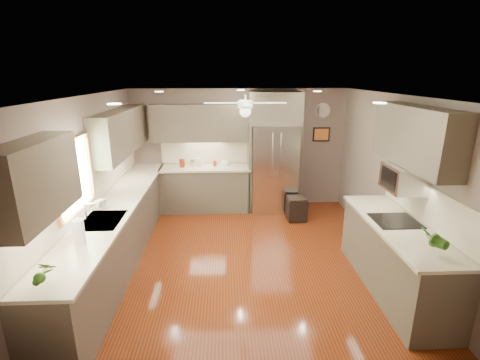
{
  "coord_description": "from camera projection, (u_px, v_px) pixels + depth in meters",
  "views": [
    {
      "loc": [
        -0.3,
        -4.79,
        2.78
      ],
      "look_at": [
        -0.06,
        0.6,
        1.13
      ],
      "focal_mm": 26.0,
      "sensor_mm": 36.0,
      "label": 1
    }
  ],
  "objects": [
    {
      "name": "floor",
      "position": [
        246.0,
        261.0,
        5.4
      ],
      "size": [
        5.0,
        5.0,
        0.0
      ],
      "primitive_type": "plane",
      "color": "#52180A",
      "rests_on": "ground"
    },
    {
      "name": "ceiling",
      "position": [
        247.0,
        96.0,
        4.67
      ],
      "size": [
        5.0,
        5.0,
        0.0
      ],
      "primitive_type": "plane",
      "rotation": [
        3.14,
        0.0,
        0.0
      ],
      "color": "white",
      "rests_on": "ground"
    },
    {
      "name": "wall_back",
      "position": [
        239.0,
        149.0,
        7.42
      ],
      "size": [
        4.5,
        0.0,
        4.5
      ],
      "primitive_type": "plane",
      "rotation": [
        1.57,
        0.0,
        0.0
      ],
      "color": "#6B5A52",
      "rests_on": "ground"
    },
    {
      "name": "wall_front",
      "position": [
        266.0,
        284.0,
        2.64
      ],
      "size": [
        4.5,
        0.0,
        4.5
      ],
      "primitive_type": "plane",
      "rotation": [
        -1.57,
        0.0,
        0.0
      ],
      "color": "#6B5A52",
      "rests_on": "ground"
    },
    {
      "name": "wall_left",
      "position": [
        89.0,
        186.0,
        4.94
      ],
      "size": [
        0.0,
        5.0,
        5.0
      ],
      "primitive_type": "plane",
      "rotation": [
        1.57,
        0.0,
        1.57
      ],
      "color": "#6B5A52",
      "rests_on": "ground"
    },
    {
      "name": "wall_right",
      "position": [
        398.0,
        182.0,
        5.13
      ],
      "size": [
        0.0,
        5.0,
        5.0
      ],
      "primitive_type": "plane",
      "rotation": [
        1.57,
        0.0,
        -1.57
      ],
      "color": "#6B5A52",
      "rests_on": "ground"
    },
    {
      "name": "canister_a",
      "position": [
        182.0,
        163.0,
        7.15
      ],
      "size": [
        0.14,
        0.14,
        0.17
      ],
      "primitive_type": "cylinder",
      "rotation": [
        0.0,
        0.0,
        0.33
      ],
      "color": "maroon",
      "rests_on": "back_run"
    },
    {
      "name": "canister_b",
      "position": [
        193.0,
        163.0,
        7.21
      ],
      "size": [
        0.12,
        0.12,
        0.14
      ],
      "primitive_type": "cylinder",
      "rotation": [
        0.0,
        0.0,
        -0.42
      ],
      "color": "silver",
      "rests_on": "back_run"
    },
    {
      "name": "canister_c",
      "position": [
        198.0,
        162.0,
        7.19
      ],
      "size": [
        0.13,
        0.13,
        0.16
      ],
      "primitive_type": "cylinder",
      "rotation": [
        0.0,
        0.0,
        -0.35
      ],
      "color": "beige",
      "rests_on": "back_run"
    },
    {
      "name": "canister_d",
      "position": [
        215.0,
        163.0,
        7.22
      ],
      "size": [
        0.09,
        0.09,
        0.11
      ],
      "primitive_type": "cylinder",
      "rotation": [
        0.0,
        0.0,
        -0.26
      ],
      "color": "maroon",
      "rests_on": "back_run"
    },
    {
      "name": "soap_bottle",
      "position": [
        100.0,
        203.0,
        4.89
      ],
      "size": [
        0.12,
        0.12,
        0.21
      ],
      "primitive_type": "imported",
      "rotation": [
        0.0,
        0.0,
        -0.41
      ],
      "color": "white",
      "rests_on": "left_run"
    },
    {
      "name": "potted_plant_left",
      "position": [
        42.0,
        273.0,
        3.06
      ],
      "size": [
        0.18,
        0.13,
        0.32
      ],
      "primitive_type": "imported",
      "rotation": [
        0.0,
        0.0,
        0.08
      ],
      "color": "#31611B",
      "rests_on": "left_run"
    },
    {
      "name": "potted_plant_right",
      "position": [
        433.0,
        238.0,
        3.68
      ],
      "size": [
        0.23,
        0.21,
        0.34
      ],
      "primitive_type": "imported",
      "rotation": [
        0.0,
        0.0,
        0.37
      ],
      "color": "#31611B",
      "rests_on": "right_run"
    },
    {
      "name": "bowl",
      "position": [
        225.0,
        165.0,
        7.23
      ],
      "size": [
        0.23,
        0.23,
        0.05
      ],
      "primitive_type": "imported",
      "rotation": [
        0.0,
        0.0,
        -0.22
      ],
      "color": "beige",
      "rests_on": "back_run"
    },
    {
      "name": "left_run",
      "position": [
        118.0,
        230.0,
        5.32
      ],
      "size": [
        0.65,
        4.7,
        1.45
      ],
      "color": "#4C4337",
      "rests_on": "ground"
    },
    {
      "name": "back_run",
      "position": [
        206.0,
        187.0,
        7.33
      ],
      "size": [
        1.85,
        0.65,
        1.45
      ],
      "color": "#4C4337",
      "rests_on": "ground"
    },
    {
      "name": "uppers",
      "position": [
        197.0,
        134.0,
        5.5
      ],
      "size": [
        4.5,
        4.7,
        0.95
      ],
      "color": "#4C4337",
      "rests_on": "wall_left"
    },
    {
      "name": "window",
      "position": [
        73.0,
        176.0,
        4.38
      ],
      "size": [
        0.05,
        1.12,
        0.92
      ],
      "color": "#BFF2B2",
      "rests_on": "wall_left"
    },
    {
      "name": "sink",
      "position": [
        102.0,
        222.0,
        4.58
      ],
      "size": [
        0.5,
        0.7,
        0.32
      ],
      "color": "silver",
      "rests_on": "left_run"
    },
    {
      "name": "refrigerator",
      "position": [
        274.0,
        155.0,
        7.14
      ],
      "size": [
        1.06,
        0.75,
        2.45
      ],
      "color": "silver",
      "rests_on": "ground"
    },
    {
      "name": "right_run",
      "position": [
        396.0,
        256.0,
        4.57
      ],
      "size": [
        0.7,
        2.2,
        1.45
      ],
      "color": "#4C4337",
      "rests_on": "ground"
    },
    {
      "name": "microwave",
      "position": [
        404.0,
        178.0,
        4.52
      ],
      "size": [
        0.43,
        0.55,
        0.34
      ],
      "color": "silver",
      "rests_on": "wall_right"
    },
    {
      "name": "ceiling_fan",
      "position": [
        245.0,
        106.0,
        5.0
      ],
      "size": [
        1.18,
        1.18,
        0.32
      ],
      "color": "white",
      "rests_on": "ceiling"
    },
    {
      "name": "recessed_lights",
      "position": [
        242.0,
        95.0,
        5.05
      ],
      "size": [
        2.84,
        3.14,
        0.01
      ],
      "color": "white",
      "rests_on": "ceiling"
    },
    {
      "name": "wall_clock",
      "position": [
        323.0,
        110.0,
        7.24
      ],
      "size": [
        0.3,
        0.03,
        0.3
      ],
      "color": "white",
      "rests_on": "wall_back"
    },
    {
      "name": "framed_print",
      "position": [
        321.0,
        134.0,
        7.38
      ],
      "size": [
        0.36,
        0.03,
        0.3
      ],
      "color": "black",
      "rests_on": "wall_back"
    },
    {
      "name": "stool",
      "position": [
        296.0,
        209.0,
        6.84
      ],
      "size": [
        0.38,
        0.38,
        0.45
      ],
      "color": "black",
      "rests_on": "ground"
    },
    {
      "name": "paper_towel",
      "position": [
        79.0,
        232.0,
        3.89
      ],
      "size": [
        0.13,
        0.13,
        0.32
      ],
      "color": "white",
      "rests_on": "left_run"
    }
  ]
}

